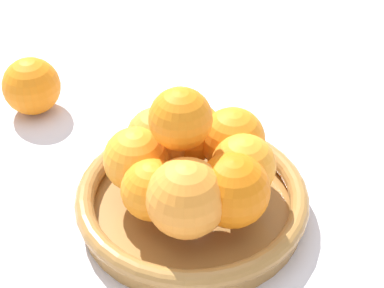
# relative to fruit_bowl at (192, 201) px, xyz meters

# --- Properties ---
(ground_plane) EXTENTS (4.00, 4.00, 0.00)m
(ground_plane) POSITION_rel_fruit_bowl_xyz_m (0.00, 0.00, -0.02)
(ground_plane) COLOR silver
(fruit_bowl) EXTENTS (0.26, 0.26, 0.04)m
(fruit_bowl) POSITION_rel_fruit_bowl_xyz_m (0.00, 0.00, 0.00)
(fruit_bowl) COLOR #A57238
(fruit_bowl) RESTS_ON ground_plane
(orange_pile) EXTENTS (0.19, 0.19, 0.13)m
(orange_pile) POSITION_rel_fruit_bowl_xyz_m (-0.00, -0.00, 0.06)
(orange_pile) COLOR orange
(orange_pile) RESTS_ON fruit_bowl
(stray_orange) EXTENTS (0.08, 0.08, 0.08)m
(stray_orange) POSITION_rel_fruit_bowl_xyz_m (-0.03, 0.30, 0.02)
(stray_orange) COLOR orange
(stray_orange) RESTS_ON ground_plane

